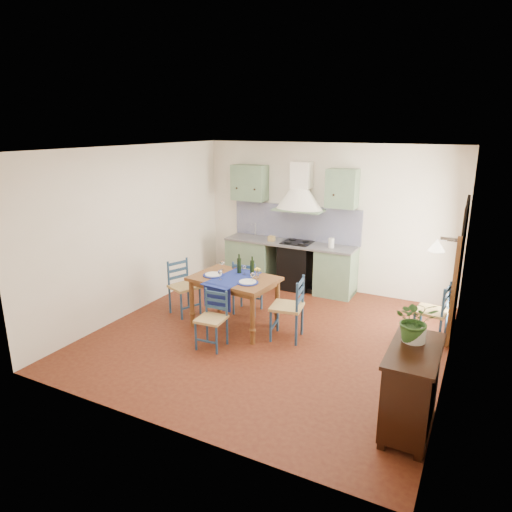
# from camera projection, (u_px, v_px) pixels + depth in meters

# --- Properties ---
(floor) EXTENTS (5.00, 5.00, 0.00)m
(floor) POSITION_uv_depth(u_px,v_px,m) (269.00, 336.00, 6.99)
(floor) COLOR #44160E
(floor) RESTS_ON ground
(back_wall) EXTENTS (5.00, 0.96, 2.80)m
(back_wall) POSITION_uv_depth(u_px,v_px,m) (298.00, 235.00, 8.86)
(back_wall) COLOR white
(back_wall) RESTS_ON ground
(right_wall) EXTENTS (0.26, 5.00, 2.80)m
(right_wall) POSITION_uv_depth(u_px,v_px,m) (457.00, 271.00, 5.76)
(right_wall) COLOR white
(right_wall) RESTS_ON ground
(left_wall) EXTENTS (0.04, 5.00, 2.80)m
(left_wall) POSITION_uv_depth(u_px,v_px,m) (136.00, 230.00, 7.69)
(left_wall) COLOR white
(left_wall) RESTS_ON ground
(ceiling) EXTENTS (5.00, 5.00, 0.01)m
(ceiling) POSITION_uv_depth(u_px,v_px,m) (271.00, 148.00, 6.21)
(ceiling) COLOR white
(ceiling) RESTS_ON back_wall
(dining_table) EXTENTS (1.38, 1.06, 1.14)m
(dining_table) POSITION_uv_depth(u_px,v_px,m) (234.00, 283.00, 7.11)
(dining_table) COLOR brown
(dining_table) RESTS_ON ground
(chair_near) EXTENTS (0.42, 0.42, 0.83)m
(chair_near) POSITION_uv_depth(u_px,v_px,m) (212.00, 319.00, 6.54)
(chair_near) COLOR navy
(chair_near) RESTS_ON ground
(chair_far) EXTENTS (0.49, 0.49, 0.94)m
(chair_far) POSITION_uv_depth(u_px,v_px,m) (247.00, 286.00, 7.73)
(chair_far) COLOR navy
(chair_far) RESTS_ON ground
(chair_left) EXTENTS (0.56, 0.56, 0.92)m
(chair_left) POSITION_uv_depth(u_px,v_px,m) (183.00, 287.00, 7.71)
(chair_left) COLOR navy
(chair_left) RESTS_ON ground
(chair_right) EXTENTS (0.51, 0.51, 0.97)m
(chair_right) POSITION_uv_depth(u_px,v_px,m) (289.00, 308.00, 6.77)
(chair_right) COLOR navy
(chair_right) RESTS_ON ground
(chair_spare) EXTENTS (0.49, 0.49, 0.93)m
(chair_spare) POSITION_uv_depth(u_px,v_px,m) (434.00, 312.00, 6.66)
(chair_spare) COLOR navy
(chair_spare) RESTS_ON ground
(sideboard) EXTENTS (0.50, 1.05, 0.94)m
(sideboard) POSITION_uv_depth(u_px,v_px,m) (411.00, 386.00, 4.72)
(sideboard) COLOR black
(sideboard) RESTS_ON ground
(potted_plant) EXTENTS (0.52, 0.48, 0.47)m
(potted_plant) POSITION_uv_depth(u_px,v_px,m) (415.00, 320.00, 4.70)
(potted_plant) COLOR #2F5B25
(potted_plant) RESTS_ON sideboard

